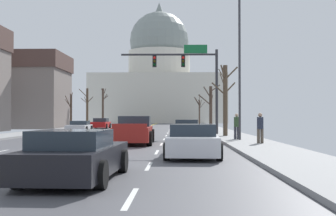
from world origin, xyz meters
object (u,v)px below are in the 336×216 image
at_px(signal_gantry, 190,70).
at_px(sedan_near_02, 193,141).
at_px(street_lamp_right, 235,54).
at_px(pedestrian_01, 260,126).
at_px(pickup_truck_near_01, 134,131).
at_px(sedan_near_03, 76,156).
at_px(sedan_oncoming_01, 101,124).
at_px(sedan_near_00, 187,129).
at_px(pedestrian_00, 237,125).
at_px(sedan_oncoming_00, 79,127).

distance_m(signal_gantry, sedan_near_02, 18.72).
xyz_separation_m(street_lamp_right, pedestrian_01, (0.88, -3.35, -4.34)).
relative_size(signal_gantry, pickup_truck_near_01, 1.45).
xyz_separation_m(sedan_near_03, sedan_oncoming_01, (-7.16, 43.04, 0.04)).
xyz_separation_m(signal_gantry, sedan_near_00, (-0.37, -3.66, -4.69)).
xyz_separation_m(sedan_near_00, sedan_oncoming_01, (-10.35, 22.54, 0.01)).
relative_size(signal_gantry, pedestrian_01, 4.93).
xyz_separation_m(sedan_oncoming_01, pedestrian_01, (14.06, -30.85, 0.40)).
relative_size(sedan_near_00, pedestrian_00, 2.90).
bearing_deg(sedan_near_03, pedestrian_00, 68.96).
bearing_deg(sedan_near_03, signal_gantry, 81.62).
relative_size(sedan_near_00, sedan_oncoming_00, 1.08).
bearing_deg(pedestrian_01, sedan_near_03, -119.51).
height_order(sedan_near_03, pedestrian_01, pedestrian_01).
height_order(signal_gantry, sedan_near_03, signal_gantry).
bearing_deg(street_lamp_right, sedan_near_02, -107.01).
distance_m(street_lamp_right, sedan_oncoming_00, 20.22).
bearing_deg(sedan_near_02, sedan_near_03, -117.29).
relative_size(pickup_truck_near_01, sedan_oncoming_01, 1.28).
bearing_deg(street_lamp_right, pickup_truck_near_01, -162.99).
bearing_deg(signal_gantry, sedan_near_02, -91.40).
xyz_separation_m(sedan_near_00, sedan_oncoming_00, (-10.13, 9.80, -0.08)).
xyz_separation_m(street_lamp_right, sedan_near_02, (-2.91, -9.50, -4.77)).
bearing_deg(signal_gantry, sedan_near_00, -95.75).
bearing_deg(sedan_oncoming_00, signal_gantry, -30.33).
bearing_deg(sedan_near_00, pedestrian_00, -55.40).
xyz_separation_m(sedan_oncoming_01, pedestrian_00, (13.36, -26.91, 0.40)).
distance_m(sedan_near_00, sedan_oncoming_00, 14.09).
xyz_separation_m(street_lamp_right, sedan_near_00, (-2.83, 4.96, -4.76)).
height_order(pickup_truck_near_01, pedestrian_00, pedestrian_00).
xyz_separation_m(sedan_near_02, sedan_oncoming_01, (-10.27, 37.00, 0.02)).
bearing_deg(sedan_near_03, pickup_truck_near_01, 89.87).
bearing_deg(sedan_near_00, pedestrian_01, -65.92).
bearing_deg(street_lamp_right, pedestrian_00, 72.83).
bearing_deg(pickup_truck_near_01, pedestrian_00, 21.42).
distance_m(pickup_truck_near_01, sedan_near_02, 8.27).
bearing_deg(pedestrian_00, sedan_near_00, 124.60).
bearing_deg(sedan_near_00, signal_gantry, 84.25).
xyz_separation_m(sedan_near_03, sedan_oncoming_00, (-6.94, 30.29, -0.05)).
xyz_separation_m(signal_gantry, pedestrian_01, (3.34, -11.96, -4.27)).
distance_m(signal_gantry, sedan_oncoming_00, 13.06).
relative_size(sedan_near_00, sedan_near_03, 1.01).
xyz_separation_m(pickup_truck_near_01, sedan_near_03, (-0.03, -13.71, -0.13)).
xyz_separation_m(signal_gantry, pedestrian_00, (2.65, -8.03, -4.27)).
relative_size(sedan_near_02, pedestrian_00, 2.94).
xyz_separation_m(sedan_oncoming_00, sedan_oncoming_01, (-0.22, 12.75, 0.09)).
bearing_deg(sedan_near_03, sedan_near_00, 81.16).
relative_size(pickup_truck_near_01, sedan_near_02, 1.16).
bearing_deg(sedan_near_03, sedan_oncoming_01, 99.44).
xyz_separation_m(street_lamp_right, sedan_oncoming_01, (-13.18, 27.50, -4.75)).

